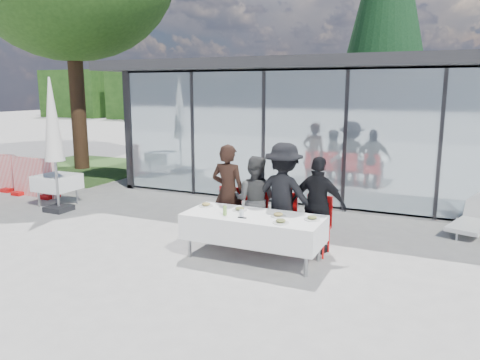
{
  "coord_description": "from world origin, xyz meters",
  "views": [
    {
      "loc": [
        3.2,
        -6.32,
        2.77
      ],
      "look_at": [
        -0.25,
        1.2,
        1.13
      ],
      "focal_mm": 35.0,
      "sensor_mm": 36.0,
      "label": 1
    }
  ],
  "objects_px": {
    "diner_chair_b": "(254,214)",
    "plate_c": "(278,215)",
    "dining_table": "(253,227)",
    "diner_a": "(228,192)",
    "spare_table_left": "(57,183)",
    "conifer_tree": "(387,1)",
    "diner_chair_d": "(317,222)",
    "juice_bottle": "(225,211)",
    "plate_b": "(240,209)",
    "diner_chair_a": "(228,211)",
    "plate_extra": "(281,222)",
    "market_umbrella": "(53,127)",
    "diner_c": "(283,196)",
    "diner_chair_c": "(283,218)",
    "folded_eyeglasses": "(242,218)",
    "diner_d": "(318,205)",
    "plate_d": "(312,218)",
    "lounger": "(475,219)",
    "plate_a": "(206,205)"
  },
  "relations": [
    {
      "from": "diner_chair_b",
      "to": "plate_c",
      "type": "bearing_deg",
      "value": -44.07
    },
    {
      "from": "diner_chair_a",
      "to": "diner_c",
      "type": "xyz_separation_m",
      "value": [
        1.07,
        0.01,
        0.39
      ]
    },
    {
      "from": "plate_b",
      "to": "folded_eyeglasses",
      "type": "height_order",
      "value": "plate_b"
    },
    {
      "from": "diner_c",
      "to": "juice_bottle",
      "type": "bearing_deg",
      "value": 59.96
    },
    {
      "from": "plate_c",
      "to": "conifer_tree",
      "type": "xyz_separation_m",
      "value": [
        -0.26,
        12.52,
        5.21
      ]
    },
    {
      "from": "folded_eyeglasses",
      "to": "juice_bottle",
      "type": "bearing_deg",
      "value": 173.53
    },
    {
      "from": "plate_extra",
      "to": "conifer_tree",
      "type": "bearing_deg",
      "value": 91.86
    },
    {
      "from": "dining_table",
      "to": "diner_a",
      "type": "height_order",
      "value": "diner_a"
    },
    {
      "from": "plate_b",
      "to": "diner_chair_a",
      "type": "bearing_deg",
      "value": 130.43
    },
    {
      "from": "diner_chair_a",
      "to": "spare_table_left",
      "type": "bearing_deg",
      "value": 172.81
    },
    {
      "from": "diner_d",
      "to": "plate_b",
      "type": "bearing_deg",
      "value": 35.31
    },
    {
      "from": "spare_table_left",
      "to": "conifer_tree",
      "type": "xyz_separation_m",
      "value": [
        5.79,
        11.24,
        5.43
      ]
    },
    {
      "from": "diner_c",
      "to": "diner_chair_d",
      "type": "distance_m",
      "value": 0.73
    },
    {
      "from": "dining_table",
      "to": "market_umbrella",
      "type": "distance_m",
      "value": 5.49
    },
    {
      "from": "diner_chair_b",
      "to": "diner_c",
      "type": "xyz_separation_m",
      "value": [
        0.54,
        0.01,
        0.39
      ]
    },
    {
      "from": "diner_a",
      "to": "diner_chair_b",
      "type": "xyz_separation_m",
      "value": [
        0.53,
        -0.01,
        -0.35
      ]
    },
    {
      "from": "diner_d",
      "to": "plate_extra",
      "type": "distance_m",
      "value": 1.07
    },
    {
      "from": "lounger",
      "to": "diner_d",
      "type": "bearing_deg",
      "value": -136.11
    },
    {
      "from": "diner_chair_d",
      "to": "plate_a",
      "type": "height_order",
      "value": "diner_chair_d"
    },
    {
      "from": "plate_a",
      "to": "folded_eyeglasses",
      "type": "height_order",
      "value": "plate_a"
    },
    {
      "from": "conifer_tree",
      "to": "diner_chair_d",
      "type": "bearing_deg",
      "value": -86.52
    },
    {
      "from": "diner_chair_c",
      "to": "plate_a",
      "type": "distance_m",
      "value": 1.36
    },
    {
      "from": "juice_bottle",
      "to": "lounger",
      "type": "bearing_deg",
      "value": 41.83
    },
    {
      "from": "plate_extra",
      "to": "conifer_tree",
      "type": "distance_m",
      "value": 13.88
    },
    {
      "from": "diner_chair_a",
      "to": "diner_c",
      "type": "relative_size",
      "value": 0.53
    },
    {
      "from": "diner_a",
      "to": "juice_bottle",
      "type": "xyz_separation_m",
      "value": [
        0.42,
        -0.97,
        -0.06
      ]
    },
    {
      "from": "diner_chair_c",
      "to": "conifer_tree",
      "type": "height_order",
      "value": "conifer_tree"
    },
    {
      "from": "dining_table",
      "to": "spare_table_left",
      "type": "distance_m",
      "value": 5.81
    },
    {
      "from": "plate_a",
      "to": "plate_d",
      "type": "bearing_deg",
      "value": -1.74
    },
    {
      "from": "diner_d",
      "to": "plate_c",
      "type": "height_order",
      "value": "diner_d"
    },
    {
      "from": "diner_chair_c",
      "to": "plate_c",
      "type": "distance_m",
      "value": 0.74
    },
    {
      "from": "diner_a",
      "to": "diner_chair_c",
      "type": "relative_size",
      "value": 1.82
    },
    {
      "from": "plate_b",
      "to": "diner_a",
      "type": "bearing_deg",
      "value": 129.89
    },
    {
      "from": "dining_table",
      "to": "diner_chair_d",
      "type": "bearing_deg",
      "value": 41.0
    },
    {
      "from": "diner_chair_d",
      "to": "plate_d",
      "type": "xyz_separation_m",
      "value": [
        0.08,
        -0.64,
        0.24
      ]
    },
    {
      "from": "market_umbrella",
      "to": "plate_extra",
      "type": "bearing_deg",
      "value": -11.86
    },
    {
      "from": "plate_extra",
      "to": "market_umbrella",
      "type": "distance_m",
      "value": 6.02
    },
    {
      "from": "dining_table",
      "to": "juice_bottle",
      "type": "height_order",
      "value": "juice_bottle"
    },
    {
      "from": "diner_c",
      "to": "diner_chair_c",
      "type": "xyz_separation_m",
      "value": [
        0.0,
        -0.01,
        -0.39
      ]
    },
    {
      "from": "plate_d",
      "to": "plate_extra",
      "type": "height_order",
      "value": "same"
    },
    {
      "from": "diner_chair_c",
      "to": "plate_d",
      "type": "relative_size",
      "value": 3.88
    },
    {
      "from": "plate_d",
      "to": "market_umbrella",
      "type": "relative_size",
      "value": 0.08
    },
    {
      "from": "plate_b",
      "to": "folded_eyeglasses",
      "type": "bearing_deg",
      "value": -60.51
    },
    {
      "from": "diner_a",
      "to": "diner_chair_d",
      "type": "xyz_separation_m",
      "value": [
        1.69,
        -0.01,
        -0.35
      ]
    },
    {
      "from": "conifer_tree",
      "to": "plate_extra",
      "type": "bearing_deg",
      "value": -88.14
    },
    {
      "from": "plate_d",
      "to": "spare_table_left",
      "type": "height_order",
      "value": "plate_d"
    },
    {
      "from": "spare_table_left",
      "to": "market_umbrella",
      "type": "distance_m",
      "value": 1.48
    },
    {
      "from": "diner_chair_d",
      "to": "spare_table_left",
      "type": "height_order",
      "value": "diner_chair_d"
    },
    {
      "from": "diner_chair_d",
      "to": "plate_d",
      "type": "relative_size",
      "value": 3.88
    },
    {
      "from": "diner_chair_c",
      "to": "diner_a",
      "type": "bearing_deg",
      "value": 179.37
    }
  ]
}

